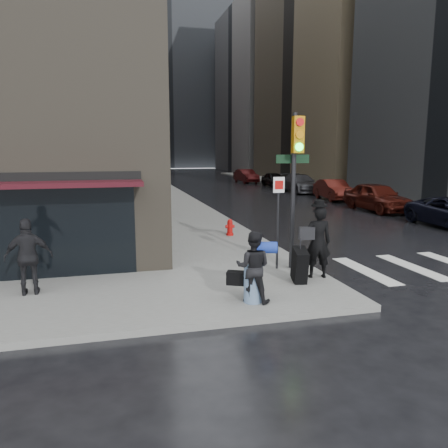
{
  "coord_description": "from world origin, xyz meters",
  "views": [
    {
      "loc": [
        -3.59,
        -9.9,
        3.5
      ],
      "look_at": [
        -0.37,
        2.51,
        1.3
      ],
      "focal_mm": 35.0,
      "sensor_mm": 36.0,
      "label": 1
    }
  ],
  "objects": [
    {
      "name": "sidewalk_right",
      "position": [
        13.5,
        27.0,
        0.07
      ],
      "size": [
        3.0,
        50.0,
        0.15
      ],
      "primitive_type": "cube",
      "color": "slate",
      "rests_on": "ground"
    },
    {
      "name": "man_overcoat",
      "position": [
        1.47,
        0.23,
        1.03
      ],
      "size": [
        1.25,
        1.01,
        2.1
      ],
      "rotation": [
        0.0,
        0.0,
        2.95
      ],
      "color": "black",
      "rests_on": "ground"
    },
    {
      "name": "bldg_distant",
      "position": [
        6.0,
        78.0,
        16.0
      ],
      "size": [
        40.0,
        12.0,
        32.0
      ],
      "primitive_type": "cube",
      "color": "slate",
      "rests_on": "ground"
    },
    {
      "name": "sidewalk_left",
      "position": [
        0.0,
        27.0,
        0.07
      ],
      "size": [
        4.0,
        50.0,
        0.15
      ],
      "primitive_type": "cube",
      "color": "slate",
      "rests_on": "ground"
    },
    {
      "name": "bldg_left_mid",
      "position": [
        -13.0,
        38.0,
        17.0
      ],
      "size": [
        22.0,
        24.0,
        34.0
      ],
      "primitive_type": "cube",
      "color": "slate",
      "rests_on": "ground"
    },
    {
      "name": "parked_car_2",
      "position": [
        11.49,
        17.67,
        0.71
      ],
      "size": [
        1.92,
        4.44,
        1.42
      ],
      "primitive_type": "imported",
      "rotation": [
        0.0,
        0.0,
        -0.1
      ],
      "color": "#45130D",
      "rests_on": "ground"
    },
    {
      "name": "parked_car_5",
      "position": [
        10.43,
        34.71,
        0.71
      ],
      "size": [
        1.75,
        4.37,
        1.41
      ],
      "primitive_type": "imported",
      "rotation": [
        0.0,
        0.0,
        0.06
      ],
      "color": "#3C0C0C",
      "rests_on": "ground"
    },
    {
      "name": "bldg_left_far",
      "position": [
        -13.0,
        62.0,
        13.0
      ],
      "size": [
        22.0,
        20.0,
        26.0
      ],
      "primitive_type": "cube",
      "color": "maroon",
      "rests_on": "ground"
    },
    {
      "name": "parked_car_1",
      "position": [
        11.16,
        11.99,
        0.81
      ],
      "size": [
        2.04,
        4.82,
        1.63
      ],
      "primitive_type": "imported",
      "rotation": [
        0.0,
        0.0,
        0.02
      ],
      "color": "#43130D",
      "rests_on": "ground"
    },
    {
      "name": "bldg_right_mid",
      "position": [
        26.0,
        35.0,
        19.0
      ],
      "size": [
        22.0,
        22.0,
        38.0
      ],
      "primitive_type": "cube",
      "color": "#837151",
      "rests_on": "ground"
    },
    {
      "name": "parked_car_3",
      "position": [
        11.55,
        23.35,
        0.74
      ],
      "size": [
        2.23,
        5.15,
        1.48
      ],
      "primitive_type": "imported",
      "rotation": [
        0.0,
        0.0,
        -0.03
      ],
      "color": "#414146",
      "rests_on": "ground"
    },
    {
      "name": "man_greycoat",
      "position": [
        -5.5,
        0.72,
        1.05
      ],
      "size": [
        1.09,
        0.53,
        1.8
      ],
      "rotation": [
        0.0,
        0.0,
        3.23
      ],
      "color": "black",
      "rests_on": "ground"
    },
    {
      "name": "ground",
      "position": [
        0.0,
        0.0,
        0.0
      ],
      "size": [
        140.0,
        140.0,
        0.0
      ],
      "primitive_type": "plane",
      "color": "black",
      "rests_on": "ground"
    },
    {
      "name": "fire_hydrant",
      "position": [
        0.88,
        6.4,
        0.44
      ],
      "size": [
        0.36,
        0.29,
        0.65
      ],
      "rotation": [
        0.0,
        0.0,
        -0.03
      ],
      "color": "#A80C0A",
      "rests_on": "ground"
    },
    {
      "name": "bldg_right_far",
      "position": [
        26.0,
        58.0,
        12.5
      ],
      "size": [
        22.0,
        20.0,
        25.0
      ],
      "primitive_type": "cube",
      "color": "slate",
      "rests_on": "ground"
    },
    {
      "name": "traffic_light",
      "position": [
        1.29,
        1.27,
        2.94
      ],
      "size": [
        1.08,
        0.48,
        4.33
      ],
      "rotation": [
        0.0,
        0.0,
        -0.02
      ],
      "color": "black",
      "rests_on": "ground"
    },
    {
      "name": "man_jeans",
      "position": [
        -0.64,
        -1.08,
        0.95
      ],
      "size": [
        1.09,
        0.97,
        1.6
      ],
      "rotation": [
        0.0,
        0.0,
        2.69
      ],
      "color": "black",
      "rests_on": "ground"
    },
    {
      "name": "parked_car_4",
      "position": [
        11.44,
        29.03,
        0.68
      ],
      "size": [
        1.75,
        4.07,
        1.37
      ],
      "primitive_type": "imported",
      "rotation": [
        0.0,
        0.0,
        -0.03
      ],
      "color": "black",
      "rests_on": "ground"
    }
  ]
}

